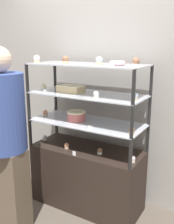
% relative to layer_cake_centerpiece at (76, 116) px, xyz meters
% --- Properties ---
extents(ground_plane, '(20.00, 20.00, 0.00)m').
position_rel_layer_cake_centerpiece_xyz_m(ground_plane, '(0.12, 0.02, -1.02)').
color(ground_plane, brown).
extents(back_wall, '(8.00, 0.05, 2.60)m').
position_rel_layer_cake_centerpiece_xyz_m(back_wall, '(0.12, 0.41, 0.28)').
color(back_wall, gray).
rests_on(back_wall, ground_plane).
extents(display_base, '(1.18, 0.49, 0.67)m').
position_rel_layer_cake_centerpiece_xyz_m(display_base, '(0.12, 0.02, -0.68)').
color(display_base, black).
rests_on(display_base, ground_plane).
extents(display_riser_lower, '(1.18, 0.49, 0.29)m').
position_rel_layer_cake_centerpiece_xyz_m(display_riser_lower, '(0.12, 0.02, -0.07)').
color(display_riser_lower, black).
rests_on(display_riser_lower, display_base).
extents(display_riser_middle, '(1.18, 0.49, 0.29)m').
position_rel_layer_cake_centerpiece_xyz_m(display_riser_middle, '(0.12, 0.02, 0.23)').
color(display_riser_middle, black).
rests_on(display_riser_middle, display_riser_lower).
extents(display_riser_upper, '(1.18, 0.49, 0.29)m').
position_rel_layer_cake_centerpiece_xyz_m(display_riser_upper, '(0.12, 0.02, 0.52)').
color(display_riser_upper, black).
rests_on(display_riser_upper, display_riser_middle).
extents(layer_cake_centerpiece, '(0.19, 0.19, 0.10)m').
position_rel_layer_cake_centerpiece_xyz_m(layer_cake_centerpiece, '(0.00, 0.00, 0.00)').
color(layer_cake_centerpiece, '#C66660').
rests_on(layer_cake_centerpiece, display_riser_lower).
extents(sheet_cake_frosted, '(0.25, 0.18, 0.07)m').
position_rel_layer_cake_centerpiece_xyz_m(sheet_cake_frosted, '(-0.07, 0.01, 0.28)').
color(sheet_cake_frosted, '#DBBC84').
rests_on(sheet_cake_frosted, display_riser_middle).
extents(cupcake_0, '(0.05, 0.05, 0.06)m').
position_rel_layer_cake_centerpiece_xyz_m(cupcake_0, '(-0.43, -0.02, -0.32)').
color(cupcake_0, white).
rests_on(cupcake_0, display_base).
extents(cupcake_1, '(0.05, 0.05, 0.06)m').
position_rel_layer_cake_centerpiece_xyz_m(cupcake_1, '(-0.06, -0.09, -0.32)').
color(cupcake_1, '#CCB28C').
rests_on(cupcake_1, display_base).
extents(cupcake_2, '(0.05, 0.05, 0.06)m').
position_rel_layer_cake_centerpiece_xyz_m(cupcake_2, '(0.30, -0.04, -0.32)').
color(cupcake_2, white).
rests_on(cupcake_2, display_base).
extents(cupcake_3, '(0.05, 0.05, 0.06)m').
position_rel_layer_cake_centerpiece_xyz_m(cupcake_3, '(0.66, -0.05, -0.32)').
color(cupcake_3, beige).
rests_on(cupcake_3, display_base).
extents(price_tag_0, '(0.04, 0.00, 0.04)m').
position_rel_layer_cake_centerpiece_xyz_m(price_tag_0, '(0.10, -0.20, -0.32)').
color(price_tag_0, white).
rests_on(price_tag_0, display_base).
extents(cupcake_4, '(0.05, 0.05, 0.07)m').
position_rel_layer_cake_centerpiece_xyz_m(cupcake_4, '(-0.40, -0.01, -0.02)').
color(cupcake_4, '#CCB28C').
rests_on(cupcake_4, display_riser_lower).
extents(cupcake_5, '(0.05, 0.05, 0.07)m').
position_rel_layer_cake_centerpiece_xyz_m(cupcake_5, '(0.65, -0.10, -0.02)').
color(cupcake_5, '#CCB28C').
rests_on(cupcake_5, display_riser_lower).
extents(price_tag_1, '(0.04, 0.00, 0.04)m').
position_rel_layer_cake_centerpiece_xyz_m(price_tag_1, '(0.28, -0.20, -0.03)').
color(price_tag_1, white).
rests_on(price_tag_1, display_riser_lower).
extents(cupcake_6, '(0.06, 0.06, 0.07)m').
position_rel_layer_cake_centerpiece_xyz_m(cupcake_6, '(-0.41, -0.02, 0.28)').
color(cupcake_6, white).
rests_on(cupcake_6, display_riser_middle).
extents(cupcake_7, '(0.06, 0.06, 0.07)m').
position_rel_layer_cake_centerpiece_xyz_m(cupcake_7, '(0.30, -0.11, 0.28)').
color(cupcake_7, beige).
rests_on(cupcake_7, display_riser_middle).
extents(cupcake_8, '(0.06, 0.06, 0.07)m').
position_rel_layer_cake_centerpiece_xyz_m(cupcake_8, '(0.64, -0.03, 0.28)').
color(cupcake_8, '#CCB28C').
rests_on(cupcake_8, display_riser_middle).
extents(price_tag_2, '(0.04, 0.00, 0.04)m').
position_rel_layer_cake_centerpiece_xyz_m(price_tag_2, '(-0.24, -0.20, 0.27)').
color(price_tag_2, white).
rests_on(price_tag_2, display_riser_middle).
extents(cupcake_9, '(0.07, 0.07, 0.08)m').
position_rel_layer_cake_centerpiece_xyz_m(cupcake_9, '(-0.41, -0.11, 0.58)').
color(cupcake_9, '#CCB28C').
rests_on(cupcake_9, display_riser_upper).
extents(cupcake_10, '(0.07, 0.07, 0.08)m').
position_rel_layer_cake_centerpiece_xyz_m(cupcake_10, '(-0.06, -0.09, 0.58)').
color(cupcake_10, '#CCB28C').
rests_on(cupcake_10, display_riser_upper).
extents(cupcake_11, '(0.07, 0.07, 0.08)m').
position_rel_layer_cake_centerpiece_xyz_m(cupcake_11, '(0.29, -0.04, 0.58)').
color(cupcake_11, '#CCB28C').
rests_on(cupcake_11, display_riser_upper).
extents(cupcake_12, '(0.07, 0.07, 0.08)m').
position_rel_layer_cake_centerpiece_xyz_m(cupcake_12, '(0.65, -0.06, 0.58)').
color(cupcake_12, beige).
rests_on(cupcake_12, display_riser_upper).
extents(price_tag_3, '(0.04, 0.00, 0.04)m').
position_rel_layer_cake_centerpiece_xyz_m(price_tag_3, '(0.49, -0.20, 0.56)').
color(price_tag_3, white).
rests_on(price_tag_3, display_riser_upper).
extents(donut_glazed, '(0.15, 0.15, 0.04)m').
position_rel_layer_cake_centerpiece_xyz_m(donut_glazed, '(0.45, 0.00, 0.56)').
color(donut_glazed, '#EFB2BC').
rests_on(donut_glazed, display_riser_upper).
extents(customer_figure, '(0.40, 0.40, 1.73)m').
position_rel_layer_cake_centerpiece_xyz_m(customer_figure, '(-0.35, -0.66, -0.09)').
color(customer_figure, brown).
rests_on(customer_figure, ground_plane).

